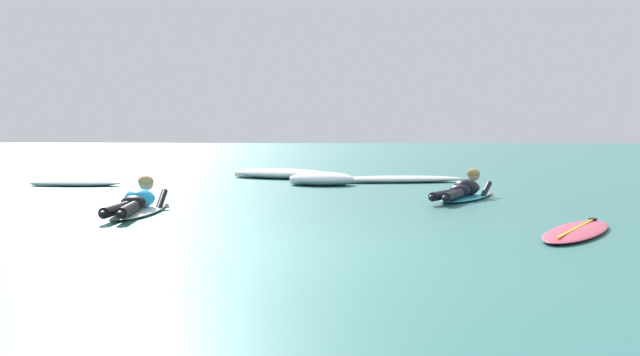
# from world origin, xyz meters

# --- Properties ---
(ground_plane) EXTENTS (120.00, 120.00, 0.00)m
(ground_plane) POSITION_xyz_m (0.00, 10.00, 0.00)
(ground_plane) COLOR #387A75
(surfer_near) EXTENTS (0.80, 2.72, 0.54)m
(surfer_near) POSITION_xyz_m (-1.56, 3.16, 0.13)
(surfer_near) COLOR white
(surfer_near) RESTS_ON ground
(surfer_far) EXTENTS (1.33, 2.54, 0.53)m
(surfer_far) POSITION_xyz_m (3.08, 5.80, 0.14)
(surfer_far) COLOR #2DB2D1
(surfer_far) RESTS_ON ground
(drifting_surfboard) EXTENTS (1.40, 2.24, 0.16)m
(drifting_surfboard) POSITION_xyz_m (3.97, 1.64, 0.03)
(drifting_surfboard) COLOR #E54C66
(drifting_surfboard) RESTS_ON ground
(whitewater_mid_left) EXTENTS (3.19, 1.48, 0.15)m
(whitewater_mid_left) POSITION_xyz_m (1.92, 10.01, 0.07)
(whitewater_mid_left) COLOR white
(whitewater_mid_left) RESTS_ON ground
(whitewater_mid_right) EXTENTS (1.69, 1.53, 0.28)m
(whitewater_mid_right) POSITION_xyz_m (0.39, 9.02, 0.13)
(whitewater_mid_right) COLOR white
(whitewater_mid_right) RESTS_ON ground
(whitewater_back) EXTENTS (1.97, 0.73, 0.13)m
(whitewater_back) POSITION_xyz_m (-4.68, 8.25, 0.06)
(whitewater_back) COLOR white
(whitewater_back) RESTS_ON ground
(whitewater_far_band) EXTENTS (2.85, 2.03, 0.24)m
(whitewater_far_band) POSITION_xyz_m (-0.83, 11.29, 0.11)
(whitewater_far_band) COLOR white
(whitewater_far_band) RESTS_ON ground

